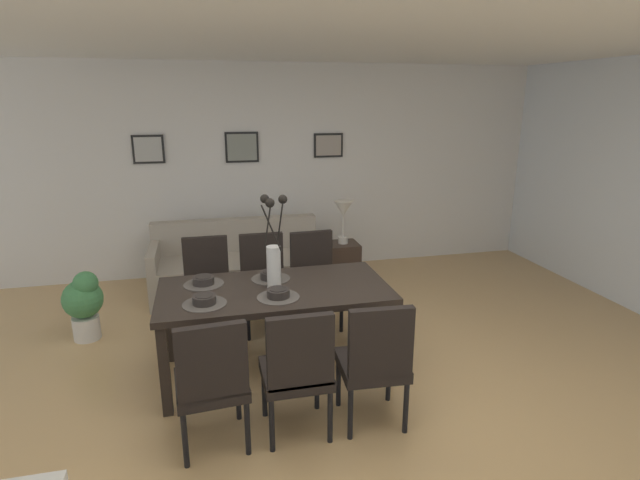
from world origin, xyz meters
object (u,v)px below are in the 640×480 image
object	(u,v)px
dining_chair_near_right	(207,282)
dining_chair_mid_left	(375,359)
dining_chair_mid_right	(315,275)
bowl_near_right	(204,280)
bowl_far_left	(278,292)
dining_chair_near_left	(212,378)
framed_picture_center	(242,147)
dining_chair_far_left	(297,367)
framed_picture_left	(148,149)
sofa	(239,268)
potted_plant	(84,302)
table_lamp	(343,213)
dining_table	(275,297)
bowl_near_left	(204,299)
dining_chair_far_right	(264,277)
framed_picture_right	(328,145)
centerpiece_vase	(274,253)
bowl_far_right	(271,274)
side_table	(343,264)

from	to	relation	value
dining_chair_near_right	dining_chair_mid_left	xyz separation A→B (m)	(1.06, -1.73, 0.00)
dining_chair_mid_right	bowl_near_right	world-z (taller)	dining_chair_mid_right
dining_chair_mid_left	bowl_far_left	bearing A→B (deg)	130.12
dining_chair_near_left	framed_picture_center	distance (m)	3.62
dining_chair_mid_right	dining_chair_mid_left	bearing A→B (deg)	-88.97
dining_chair_far_left	framed_picture_center	world-z (taller)	framed_picture_center
dining_chair_mid_left	framed_picture_left	xyz separation A→B (m)	(-1.64, 3.42, 1.09)
sofa	potted_plant	distance (m)	1.73
dining_chair_far_left	table_lamp	distance (m)	2.87
dining_chair_mid_left	framed_picture_center	size ratio (longest dim) A/B	2.27
potted_plant	bowl_near_right	bearing A→B (deg)	-35.73
dining_table	dining_chair_near_left	bearing A→B (deg)	-121.59
dining_chair_near_left	bowl_far_left	xyz separation A→B (m)	(0.52, 0.64, 0.27)
dining_chair_mid_right	bowl_near_left	bearing A→B (deg)	-135.33
framed_picture_center	potted_plant	world-z (taller)	framed_picture_center
dining_chair_near_right	dining_chair_mid_right	world-z (taller)	same
dining_chair_mid_right	potted_plant	size ratio (longest dim) A/B	1.37
dining_chair_mid_right	bowl_near_left	xyz separation A→B (m)	(-1.05, -1.04, 0.27)
bowl_far_left	potted_plant	size ratio (longest dim) A/B	0.25
dining_chair_far_right	bowl_far_left	world-z (taller)	dining_chair_far_right
framed_picture_right	sofa	bearing A→B (deg)	-150.99
dining_chair_far_left	dining_chair_mid_right	distance (m)	1.75
centerpiece_vase	bowl_far_right	distance (m)	0.32
sofa	framed_picture_right	xyz separation A→B (m)	(1.24, 0.69, 1.32)
dining_chair_far_left	dining_chair_mid_right	world-z (taller)	same
bowl_near_right	side_table	bearing A→B (deg)	44.66
bowl_far_left	potted_plant	bearing A→B (deg)	143.85
dining_chair_mid_right	bowl_near_right	bearing A→B (deg)	-148.93
dining_chair_near_right	table_lamp	xyz separation A→B (m)	(1.60, 0.92, 0.38)
framed_picture_center	table_lamp	bearing A→B (deg)	-35.38
dining_chair_far_right	framed_picture_right	distance (m)	2.28
dining_chair_far_left	dining_chair_far_right	bearing A→B (deg)	90.03
dining_table	bowl_far_right	xyz separation A→B (m)	(0.00, 0.20, 0.12)
bowl_near_right	bowl_far_left	size ratio (longest dim) A/B	1.00
dining_chair_far_right	framed_picture_right	xyz separation A→B (m)	(1.07, 1.69, 1.09)
table_lamp	sofa	bearing A→B (deg)	176.45
sofa	dining_chair_near_right	bearing A→B (deg)	-110.04
dining_chair_mid_left	side_table	xyz separation A→B (m)	(0.53, 2.65, -0.25)
dining_table	bowl_far_left	size ratio (longest dim) A/B	10.59
dining_chair_near_left	table_lamp	world-z (taller)	table_lamp
centerpiece_vase	bowl_near_right	bearing A→B (deg)	159.51
table_lamp	framed_picture_right	distance (m)	1.04
framed_picture_left	bowl_near_left	bearing A→B (deg)	-78.74
dining_chair_far_right	bowl_near_right	size ratio (longest dim) A/B	5.41
bowl_near_left	potted_plant	world-z (taller)	bowl_near_left
dining_chair_near_right	potted_plant	bearing A→B (deg)	174.54
side_table	framed_picture_right	size ratio (longest dim) A/B	1.38
centerpiece_vase	table_lamp	world-z (taller)	centerpiece_vase
potted_plant	dining_chair_far_right	bearing A→B (deg)	-3.78
sofa	framed_picture_center	bearing A→B (deg)	77.55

